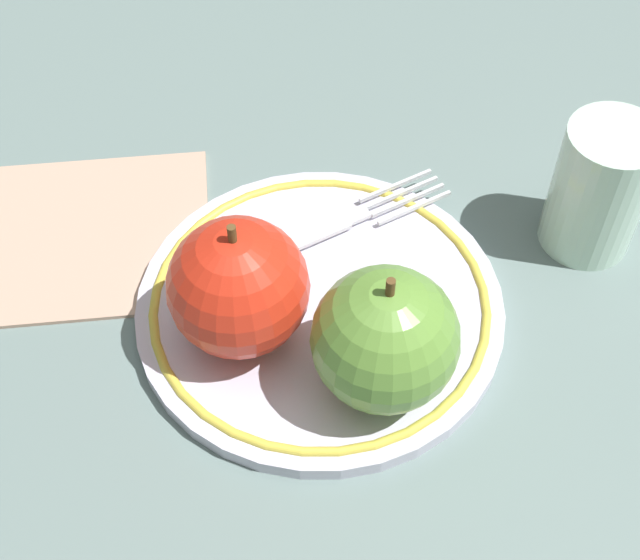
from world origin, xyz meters
The scene contains 7 objects.
ground_plane centered at (0.00, 0.00, 0.00)m, with size 2.00×2.00×0.00m, color slate.
plate centered at (-0.02, -0.02, 0.01)m, with size 0.23×0.23×0.01m.
apple_red_whole centered at (-0.07, -0.03, 0.06)m, with size 0.08×0.08×0.09m.
apple_second_whole centered at (0.00, -0.09, 0.06)m, with size 0.08×0.08×0.09m.
fork centered at (0.01, 0.03, 0.02)m, with size 0.17×0.05×0.00m.
drinking_glass centered at (0.17, -0.01, 0.05)m, with size 0.06×0.06×0.09m, color silver.
napkin_folded centered at (-0.15, 0.09, 0.00)m, with size 0.16×0.15×0.01m, color tan.
Camera 1 is at (-0.12, -0.34, 0.46)m, focal length 50.00 mm.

